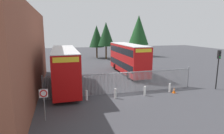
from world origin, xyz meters
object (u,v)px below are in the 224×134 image
at_px(traffic_light_kerbside, 218,62).
at_px(double_decker_bus_near_gate, 65,67).
at_px(bollard_far_right, 170,88).
at_px(double_decker_bus_behind_fence_left, 128,58).
at_px(bollard_near_right, 145,91).
at_px(traffic_cone_by_gate, 174,90).
at_px(speed_limit_sign_post, 44,97).
at_px(bollard_near_left, 87,95).
at_px(bollard_center_front, 115,94).

bearing_deg(traffic_light_kerbside, double_decker_bus_near_gate, 163.30).
bearing_deg(bollard_far_right, double_decker_bus_behind_fence_left, 96.53).
bearing_deg(bollard_far_right, bollard_near_right, -174.90).
height_order(double_decker_bus_behind_fence_left, traffic_cone_by_gate, double_decker_bus_behind_fence_left).
bearing_deg(speed_limit_sign_post, bollard_near_right, 18.63).
distance_m(traffic_cone_by_gate, speed_limit_sign_post, 12.89).
relative_size(double_decker_bus_behind_fence_left, traffic_light_kerbside, 2.51).
bearing_deg(speed_limit_sign_post, double_decker_bus_behind_fence_left, 49.70).
relative_size(traffic_cone_by_gate, speed_limit_sign_post, 0.25).
height_order(bollard_near_right, traffic_cone_by_gate, bollard_near_right).
height_order(double_decker_bus_near_gate, traffic_light_kerbside, double_decker_bus_near_gate).
bearing_deg(bollard_near_right, traffic_cone_by_gate, -1.46).
bearing_deg(bollard_near_right, traffic_light_kerbside, -0.84).
distance_m(double_decker_bus_near_gate, traffic_cone_by_gate, 11.96).
height_order(bollard_near_right, bollard_far_right, same).
distance_m(bollard_far_right, traffic_light_kerbside, 6.10).
xyz_separation_m(double_decker_bus_near_gate, double_decker_bus_behind_fence_left, (9.35, 5.24, 0.00)).
height_order(double_decker_bus_near_gate, bollard_near_left, double_decker_bus_near_gate).
bearing_deg(double_decker_bus_near_gate, bollard_near_left, -68.53).
bearing_deg(bollard_near_right, double_decker_bus_near_gate, 148.03).
distance_m(bollard_center_front, speed_limit_sign_post, 6.99).
height_order(double_decker_bus_near_gate, bollard_center_front, double_decker_bus_near_gate).
bearing_deg(bollard_center_front, bollard_near_right, 0.21).
xyz_separation_m(double_decker_bus_near_gate, bollard_near_left, (1.74, -4.43, -1.95)).
height_order(bollard_far_right, speed_limit_sign_post, speed_limit_sign_post).
relative_size(double_decker_bus_behind_fence_left, bollard_near_right, 11.38).
height_order(speed_limit_sign_post, traffic_light_kerbside, traffic_light_kerbside).
xyz_separation_m(bollard_near_right, traffic_light_kerbside, (8.51, -0.13, 2.51)).
bearing_deg(bollard_far_right, bollard_near_left, -179.87).
xyz_separation_m(bollard_center_front, bollard_far_right, (6.01, 0.28, 0.00)).
height_order(bollard_near_left, bollard_near_right, same).
relative_size(double_decker_bus_near_gate, double_decker_bus_behind_fence_left, 1.00).
bearing_deg(bollard_near_left, bollard_far_right, 0.13).
relative_size(double_decker_bus_near_gate, traffic_cone_by_gate, 18.32).
relative_size(double_decker_bus_near_gate, traffic_light_kerbside, 2.51).
height_order(double_decker_bus_behind_fence_left, speed_limit_sign_post, double_decker_bus_behind_fence_left).
xyz_separation_m(bollard_near_left, bollard_far_right, (8.71, 0.02, 0.00)).
xyz_separation_m(double_decker_bus_behind_fence_left, bollard_far_right, (1.11, -9.66, -1.95)).
xyz_separation_m(double_decker_bus_behind_fence_left, traffic_light_kerbside, (6.66, -10.05, 0.56)).
xyz_separation_m(bollard_near_right, bollard_far_right, (2.96, 0.26, 0.00)).
relative_size(traffic_cone_by_gate, traffic_light_kerbside, 0.14).
distance_m(bollard_near_right, speed_limit_sign_post, 9.78).
distance_m(bollard_center_front, traffic_light_kerbside, 11.83).
relative_size(bollard_center_front, bollard_near_right, 1.00).
distance_m(double_decker_bus_behind_fence_left, bollard_near_left, 12.46).
relative_size(bollard_far_right, traffic_cone_by_gate, 1.61).
distance_m(double_decker_bus_behind_fence_left, traffic_light_kerbside, 12.07).
bearing_deg(speed_limit_sign_post, double_decker_bus_near_gate, 77.75).
height_order(bollard_near_right, traffic_light_kerbside, traffic_light_kerbside).
xyz_separation_m(bollard_near_left, traffic_light_kerbside, (14.26, -0.37, 2.51)).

